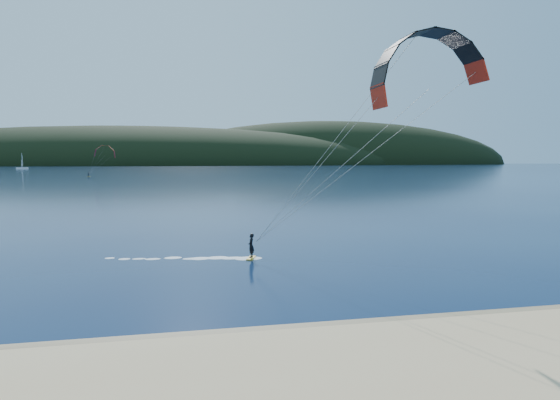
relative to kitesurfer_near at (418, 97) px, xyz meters
name	(u,v)px	position (x,y,z in m)	size (l,w,h in m)	color
ground	(231,398)	(-12.92, -13.65, -10.77)	(1800.00, 1800.00, 0.00)	#071639
wet_sand	(217,341)	(-12.92, -9.15, -10.72)	(220.00, 2.50, 0.10)	olive
headland	(175,165)	(-12.28, 731.63, -10.77)	(1200.00, 310.00, 140.00)	black
kitesurfer_near	(418,97)	(0.00, 0.00, 0.00)	(24.14, 9.95, 15.28)	gold
kitesurfer_far	(105,155)	(-42.62, 190.72, -1.83)	(12.12, 5.25, 11.60)	gold
sailboat	(22,168)	(-130.15, 392.60, -9.84)	(9.04, 5.59, 12.57)	white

